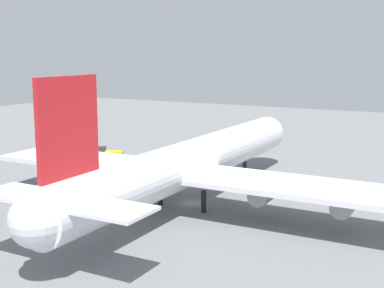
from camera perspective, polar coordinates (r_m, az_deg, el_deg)
The scene contains 4 objects.
ground_plane at distance 76.74m, azimuth -0.00°, elevation -6.41°, with size 264.79×264.79×0.00m, color slate.
cargo_airplane at distance 74.98m, azimuth -0.12°, elevation -2.04°, with size 66.20×60.02×19.34m.
fuel_truck at distance 109.58m, azimuth -9.09°, elevation -0.92°, with size 3.96×5.48×2.39m.
safety_cone_nose at distance 102.13m, azimuth 9.38°, elevation -2.22°, with size 0.42×0.42×0.60m, color orange.
Camera 1 is at (-64.60, -35.28, 21.71)m, focal length 49.34 mm.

